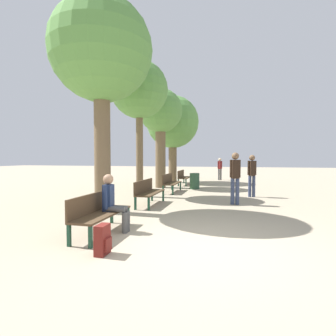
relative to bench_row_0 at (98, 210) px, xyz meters
name	(u,v)px	position (x,y,z in m)	size (l,w,h in m)	color
ground_plane	(198,248)	(2.15, -0.42, -0.49)	(80.00, 80.00, 0.00)	tan
bench_row_0	(98,210)	(0.00, 0.00, 0.00)	(0.52, 1.83, 0.84)	#4C3823
bench_row_1	(148,190)	(0.00, 3.37, 0.00)	(0.52, 1.83, 0.84)	#4C3823
bench_row_2	(170,181)	(0.00, 6.74, 0.00)	(0.52, 1.83, 0.84)	#4C3823
bench_row_3	(183,176)	(0.00, 10.11, 0.00)	(0.52, 1.83, 0.84)	#4C3823
tree_row_0	(101,53)	(-0.93, 1.98, 4.09)	(2.93, 2.93, 6.14)	brown
tree_row_1	(139,91)	(-0.93, 5.16, 3.80)	(2.33, 2.33, 5.51)	brown
tree_row_2	(160,114)	(-0.93, 8.43, 3.40)	(2.30, 2.30, 5.22)	brown
tree_row_3	(173,123)	(-0.93, 11.41, 3.32)	(3.33, 3.33, 5.52)	brown
person_seated	(113,201)	(0.23, 0.22, 0.17)	(0.58, 0.33, 1.24)	#4C4C4C
backpack	(103,240)	(0.66, -1.09, -0.25)	(0.21, 0.29, 0.50)	maroon
pedestrian_near	(252,173)	(3.54, 6.08, 0.49)	(0.35, 0.28, 1.71)	#384260
pedestrian_mid	(235,175)	(2.85, 4.15, 0.52)	(0.36, 0.26, 1.77)	#384260
pedestrian_far	(220,167)	(1.96, 13.83, 0.40)	(0.32, 0.28, 1.56)	#4C4C4C
trash_bin	(195,181)	(0.92, 8.25, -0.09)	(0.49, 0.49, 0.80)	#2D5138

